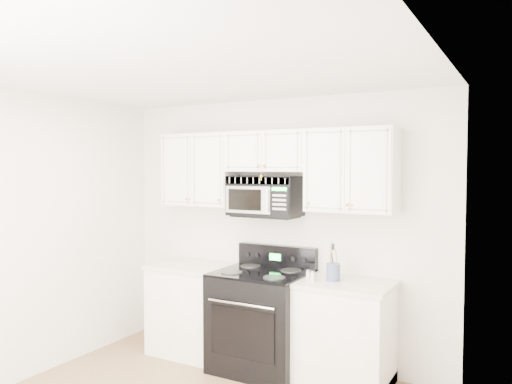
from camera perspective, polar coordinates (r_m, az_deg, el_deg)
The scene contains 9 objects.
room at distance 3.57m, azimuth -10.27°, elevation -7.22°, with size 3.51×3.51×2.61m.
base_cabinet_left at distance 5.36m, azimuth -6.96°, elevation -13.40°, with size 0.86×0.65×0.92m.
base_cabinet_right at distance 4.64m, azimuth 9.89°, elevation -15.99°, with size 0.86×0.65×0.92m.
range at distance 4.89m, azimuth 0.69°, elevation -14.27°, with size 0.85×0.77×1.14m.
upper_cabinets at distance 4.85m, azimuth 1.64°, elevation 2.98°, with size 2.44×0.37×0.75m.
microwave at distance 4.87m, azimuth 1.02°, elevation -0.44°, with size 0.70×0.40×0.39m.
utensil_crock at distance 4.51m, azimuth 8.82°, elevation -8.97°, with size 0.12×0.12×0.32m.
shaker_salt at distance 4.48m, azimuth 6.48°, elevation -9.49°, with size 0.04×0.04×0.09m.
shaker_pepper at distance 4.54m, azimuth 5.98°, elevation -9.34°, with size 0.04×0.04×0.09m.
Camera 1 is at (2.23, -2.72, 1.92)m, focal length 35.00 mm.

